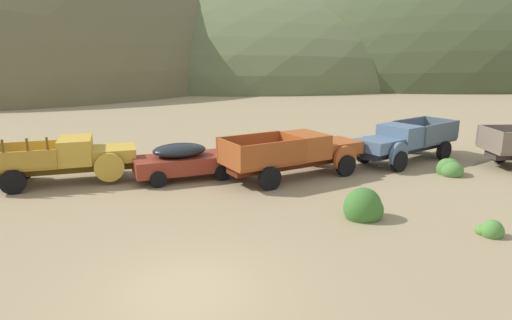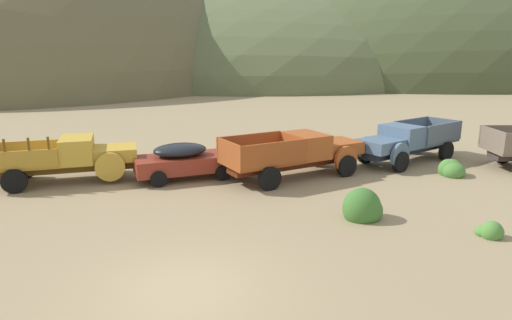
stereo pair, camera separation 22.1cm
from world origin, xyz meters
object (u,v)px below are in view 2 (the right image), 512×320
Objects in this scene: truck_faded_yellow at (74,158)px; car_rust_red at (189,160)px; truck_oxide_orange at (303,153)px; truck_chalk_blue at (403,143)px.

truck_faded_yellow is 1.23× the size of car_rust_red.
truck_oxide_orange is 1.06× the size of truck_chalk_blue.
truck_faded_yellow is at bearing 155.17° from truck_oxide_orange.
truck_chalk_blue is (5.61, 0.72, -0.01)m from truck_oxide_orange.
car_rust_red is (4.75, -0.96, -0.20)m from truck_faded_yellow.
car_rust_red is at bearing -21.65° from truck_chalk_blue.
truck_faded_yellow is at bearing 164.21° from car_rust_red.
truck_chalk_blue reaches higher than car_rust_red.
truck_oxide_orange reaches higher than car_rust_red.
truck_oxide_orange is at bearing -12.01° from truck_faded_yellow.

